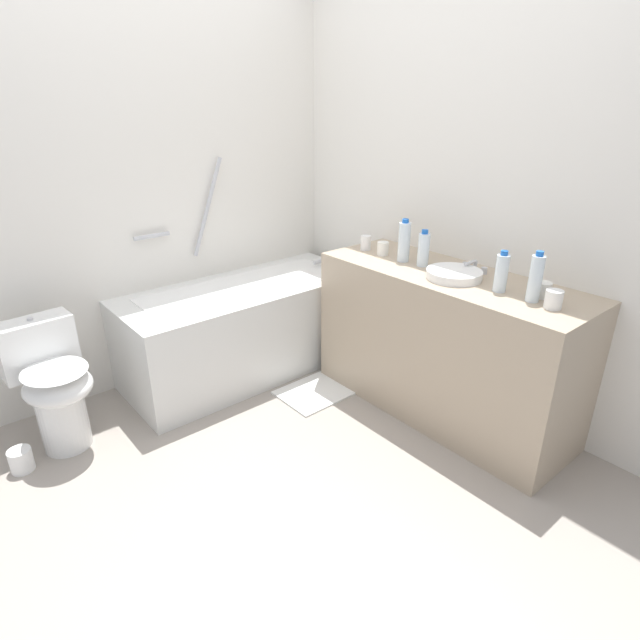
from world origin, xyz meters
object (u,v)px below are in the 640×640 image
at_px(water_bottle_2, 501,273).
at_px(sink_faucet, 474,266).
at_px(water_bottle_0, 424,249).
at_px(drinking_glass_2, 366,243).
at_px(sink_basin, 454,274).
at_px(drinking_glass_1, 554,299).
at_px(toilet_paper_roll, 21,460).
at_px(drinking_glass_0, 383,249).
at_px(toilet, 53,384).
at_px(water_bottle_3, 404,242).
at_px(bathtub, 247,325).
at_px(bath_mat, 320,390).
at_px(water_bottle_1, 536,278).
at_px(drinking_glass_3, 543,290).

bearing_deg(water_bottle_2, sink_faucet, 57.61).
relative_size(water_bottle_0, drinking_glass_2, 2.32).
distance_m(sink_basin, drinking_glass_1, 0.54).
xyz_separation_m(water_bottle_2, toilet_paper_roll, (-2.00, 1.30, -0.88)).
xyz_separation_m(sink_faucet, drinking_glass_0, (-0.14, 0.54, 0.01)).
xyz_separation_m(sink_faucet, drinking_glass_2, (-0.14, 0.69, 0.01)).
height_order(toilet, water_bottle_3, water_bottle_3).
relative_size(bathtub, drinking_glass_0, 20.46).
bearing_deg(sink_basin, bathtub, 114.44).
relative_size(water_bottle_2, drinking_glass_2, 2.30).
bearing_deg(drinking_glass_2, water_bottle_2, -91.45).
relative_size(drinking_glass_1, bath_mat, 0.16).
xyz_separation_m(bathtub, sink_faucet, (0.72, -1.20, 0.55)).
bearing_deg(bath_mat, toilet_paper_roll, 166.59).
xyz_separation_m(bathtub, water_bottle_1, (0.55, -1.63, 0.64)).
distance_m(toilet, sink_faucet, 2.30).
bearing_deg(bathtub, water_bottle_3, -54.98).
xyz_separation_m(water_bottle_1, drinking_glass_1, (-0.01, -0.10, -0.07)).
distance_m(sink_basin, water_bottle_3, 0.39).
bearing_deg(water_bottle_0, toilet, 153.67).
height_order(water_bottle_2, water_bottle_3, water_bottle_3).
bearing_deg(sink_faucet, bath_mat, 129.65).
distance_m(water_bottle_0, water_bottle_3, 0.13).
distance_m(water_bottle_0, drinking_glass_2, 0.44).
relative_size(sink_basin, drinking_glass_0, 3.66).
bearing_deg(sink_faucet, drinking_glass_0, 104.78).
bearing_deg(water_bottle_2, drinking_glass_3, -65.61).
relative_size(bathtub, water_bottle_2, 7.89).
distance_m(toilet, drinking_glass_2, 1.92).
bearing_deg(drinking_glass_0, sink_basin, -93.34).
height_order(bathtub, bath_mat, bathtub).
height_order(water_bottle_1, toilet_paper_roll, water_bottle_1).
xyz_separation_m(water_bottle_1, drinking_glass_2, (0.02, 1.12, -0.07)).
distance_m(bathtub, toilet, 1.21).
bearing_deg(toilet_paper_roll, water_bottle_0, -21.27).
xyz_separation_m(sink_basin, water_bottle_3, (0.03, 0.38, 0.09)).
bearing_deg(toilet_paper_roll, drinking_glass_0, -13.88).
xyz_separation_m(drinking_glass_2, bath_mat, (-0.40, -0.03, -0.88)).
relative_size(sink_basin, drinking_glass_3, 3.79).
bearing_deg(water_bottle_0, drinking_glass_0, 92.60).
xyz_separation_m(water_bottle_3, toilet_paper_roll, (-2.02, 0.66, -0.90)).
bearing_deg(water_bottle_0, water_bottle_3, 96.26).
relative_size(water_bottle_2, drinking_glass_0, 2.59).
distance_m(drinking_glass_0, drinking_glass_3, 0.98).
xyz_separation_m(toilet, sink_basin, (1.76, -1.14, 0.51)).
distance_m(sink_basin, bath_mat, 1.14).
xyz_separation_m(water_bottle_0, drinking_glass_2, (-0.01, 0.44, -0.05)).
distance_m(water_bottle_2, drinking_glass_0, 0.80).
height_order(toilet, drinking_glass_0, drinking_glass_0).
xyz_separation_m(toilet, drinking_glass_2, (1.79, -0.45, 0.53)).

